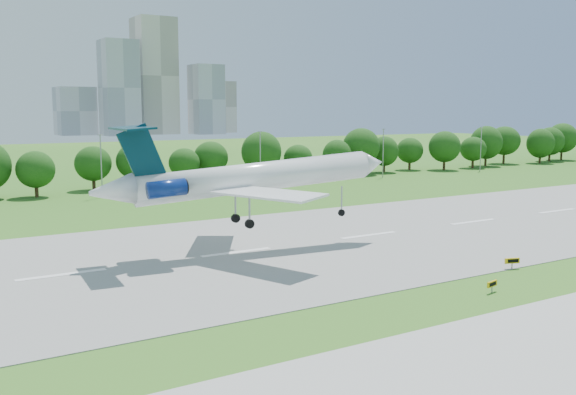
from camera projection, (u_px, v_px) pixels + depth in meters
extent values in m
plane|color=#255E18|center=(524.00, 276.00, 65.20)|extent=(600.00, 600.00, 0.00)
cube|color=gray|center=(369.00, 235.00, 86.31)|extent=(400.00, 45.00, 0.08)
cylinder|color=#382314|center=(89.00, 183.00, 132.26)|extent=(0.70, 0.70, 3.60)
sphere|color=#10380E|center=(88.00, 162.00, 131.66)|extent=(8.40, 8.40, 8.40)
cylinder|color=#382314|center=(258.00, 173.00, 153.00)|extent=(0.70, 0.70, 3.60)
sphere|color=#10380E|center=(258.00, 155.00, 152.41)|extent=(8.40, 8.40, 8.40)
cylinder|color=#382314|center=(387.00, 166.00, 173.74)|extent=(0.70, 0.70, 3.60)
sphere|color=#10380E|center=(388.00, 150.00, 173.15)|extent=(8.40, 8.40, 8.40)
cylinder|color=#382314|center=(489.00, 160.00, 194.49)|extent=(0.70, 0.70, 3.60)
sphere|color=#10380E|center=(490.00, 145.00, 193.89)|extent=(8.40, 8.40, 8.40)
cylinder|color=#382314|center=(571.00, 155.00, 215.23)|extent=(0.70, 0.70, 3.60)
sphere|color=#10380E|center=(572.00, 142.00, 214.63)|extent=(8.40, 8.40, 8.40)
cylinder|color=gray|center=(101.00, 167.00, 123.25)|extent=(0.24, 0.24, 12.00)
cube|color=gray|center=(100.00, 135.00, 122.42)|extent=(0.90, 0.25, 0.18)
cylinder|color=gray|center=(260.00, 159.00, 141.40)|extent=(0.24, 0.24, 12.00)
cube|color=gray|center=(260.00, 132.00, 140.57)|extent=(0.90, 0.25, 0.18)
cylinder|color=gray|center=(383.00, 154.00, 159.55)|extent=(0.24, 0.24, 12.00)
cube|color=gray|center=(384.00, 129.00, 158.72)|extent=(0.90, 0.25, 0.18)
cylinder|color=gray|center=(481.00, 149.00, 177.70)|extent=(0.24, 0.24, 12.00)
cube|color=gray|center=(482.00, 127.00, 176.87)|extent=(0.90, 0.25, 0.18)
cube|color=#B2B2B7|center=(119.00, 88.00, 420.71)|extent=(22.00, 22.00, 62.00)
cube|color=beige|center=(155.00, 76.00, 447.71)|extent=(26.00, 26.00, 80.00)
cube|color=#B2B2B7|center=(206.00, 100.00, 448.55)|extent=(20.00, 20.00, 48.00)
cube|color=beige|center=(221.00, 107.00, 482.26)|extent=(18.00, 18.00, 38.00)
cube|color=#B2B2B7|center=(75.00, 111.00, 431.92)|extent=(24.00, 24.00, 32.00)
cylinder|color=white|center=(257.00, 177.00, 76.23)|extent=(29.82, 5.94, 5.32)
cone|color=white|center=(372.00, 163.00, 83.35)|extent=(3.64, 3.71, 3.63)
cone|color=white|center=(112.00, 191.00, 68.71)|extent=(5.20, 3.84, 3.73)
cube|color=white|center=(268.00, 194.00, 69.50)|extent=(9.01, 13.68, 0.56)
cube|color=white|center=(223.00, 181.00, 81.68)|extent=(10.62, 13.52, 0.56)
cube|color=#052A3B|center=(141.00, 154.00, 69.67)|extent=(5.30, 0.94, 6.71)
cube|color=#052A3B|center=(132.00, 128.00, 68.86)|extent=(3.93, 9.57, 0.42)
cylinder|color=navy|center=(167.00, 189.00, 68.78)|extent=(4.38, 2.22, 2.13)
cylinder|color=navy|center=(154.00, 184.00, 73.30)|extent=(4.38, 2.22, 2.13)
cylinder|color=gray|center=(342.00, 199.00, 81.94)|extent=(0.20, 0.20, 3.44)
cylinder|color=black|center=(341.00, 213.00, 82.17)|extent=(0.91, 0.37, 0.88)
cylinder|color=gray|center=(249.00, 209.00, 73.91)|extent=(0.24, 0.24, 3.44)
cylinder|color=black|center=(250.00, 224.00, 74.14)|extent=(1.11, 0.53, 1.08)
cylinder|color=gray|center=(235.00, 204.00, 77.73)|extent=(0.24, 0.24, 3.44)
cylinder|color=black|center=(236.00, 218.00, 77.97)|extent=(1.11, 0.53, 1.08)
cube|color=gray|center=(512.00, 266.00, 68.21)|extent=(0.13, 0.13, 0.74)
cube|color=#EAAC0C|center=(512.00, 261.00, 68.14)|extent=(1.66, 0.73, 0.58)
cube|color=black|center=(513.00, 261.00, 68.03)|extent=(1.21, 0.43, 0.37)
cube|color=gray|center=(492.00, 289.00, 59.44)|extent=(0.11, 0.11, 0.68)
cube|color=#EAAC0C|center=(492.00, 284.00, 59.37)|extent=(1.55, 0.48, 0.53)
cube|color=black|center=(493.00, 284.00, 59.30)|extent=(1.14, 0.25, 0.34)
imported|color=silver|center=(208.00, 192.00, 127.46)|extent=(3.47, 1.44, 1.17)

